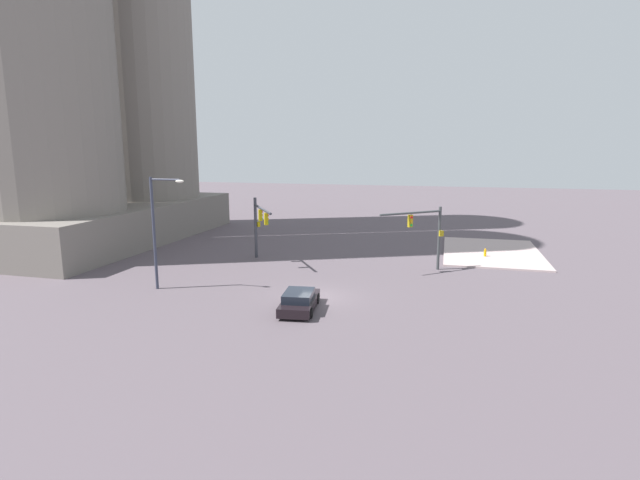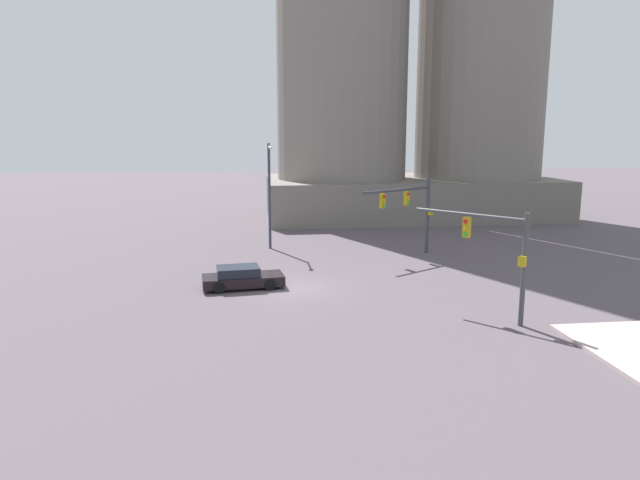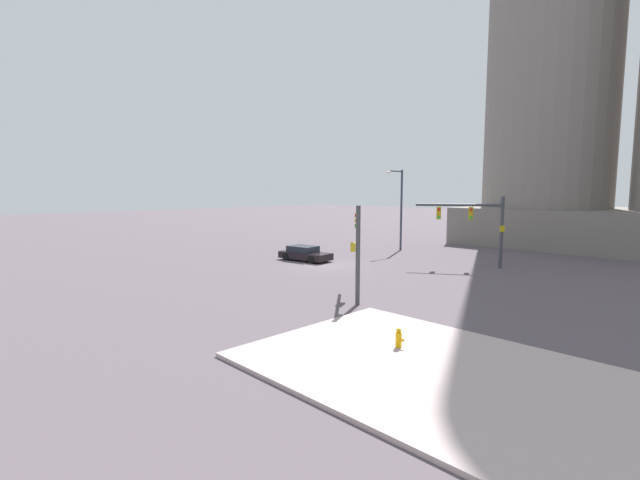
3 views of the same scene
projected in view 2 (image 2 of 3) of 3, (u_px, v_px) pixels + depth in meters
ground_plane at (291, 288)px, 31.73m from camera, size 198.38×198.38×0.00m
traffic_signal_near_corner at (497, 245)px, 25.77m from camera, size 3.82×4.66×5.07m
traffic_signal_opposite_side at (412, 205)px, 39.31m from camera, size 5.67×3.60×5.34m
streetlamp_curved_arm at (270, 188)px, 41.50m from camera, size 0.31×2.52×7.70m
sedan_car_approaching at (242, 278)px, 31.68m from camera, size 4.61×2.38×1.21m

